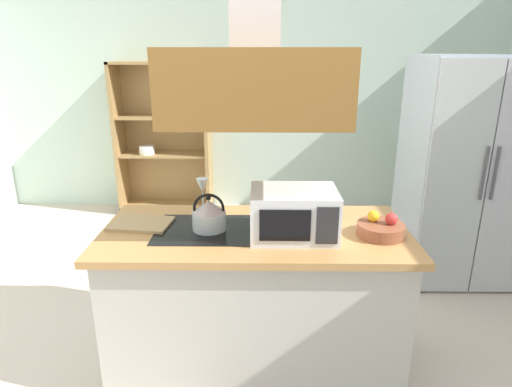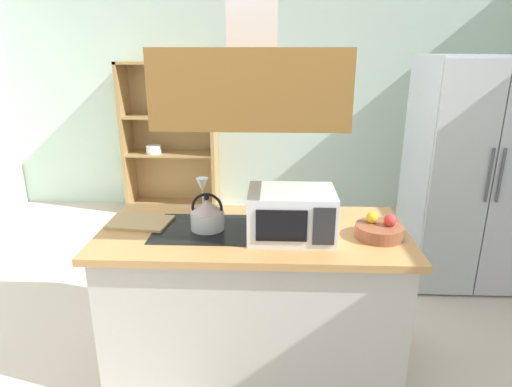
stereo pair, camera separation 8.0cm
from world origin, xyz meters
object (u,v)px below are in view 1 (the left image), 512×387
Objects in this scene: microwave at (294,213)px; fruit_bowl at (381,228)px; kettle at (209,215)px; cutting_board at (141,224)px; wine_glass_on_counter at (202,187)px; dish_cabinet at (165,147)px; refrigerator at (464,172)px.

microwave reaches higher than fruit_bowl.
fruit_bowl is at bearing -4.40° from kettle.
microwave is at bearing -9.12° from cutting_board.
dish_cabinet is at bearing 107.48° from wine_glass_on_counter.
cutting_board is at bearing 171.34° from kettle.
fruit_bowl is at bearing 0.69° from microwave.
refrigerator is at bearing 31.45° from kettle.
dish_cabinet is at bearing 122.20° from fruit_bowl.
refrigerator is 2.62m from cutting_board.
wine_glass_on_counter is (-2.03, -0.88, 0.14)m from refrigerator.
refrigerator is 2.22m from wine_glass_on_counter.
dish_cabinet is 2.75m from cutting_board.
microwave reaches higher than wine_glass_on_counter.
wine_glass_on_counter is (-0.08, 0.32, 0.06)m from kettle.
refrigerator reaches higher than kettle.
microwave is (0.87, -0.14, 0.12)m from cutting_board.
cutting_board is at bearing 174.32° from fruit_bowl.
wine_glass_on_counter is 1.10m from fruit_bowl.
refrigerator is 3.98× the size of microwave.
refrigerator reaches higher than microwave.
dish_cabinet reaches higher than cutting_board.
microwave reaches higher than cutting_board.
refrigerator reaches higher than dish_cabinet.
cutting_board is 1.65× the size of wine_glass_on_counter.
microwave is at bearing -36.24° from wine_glass_on_counter.
kettle is 1.03× the size of wine_glass_on_counter.
kettle is at bearing 175.60° from fruit_bowl.
kettle is 0.46× the size of microwave.
refrigerator is 3.22m from dish_cabinet.
fruit_bowl is (0.48, 0.01, -0.09)m from microwave.
dish_cabinet is (-2.81, 1.58, -0.15)m from refrigerator.
cutting_board is at bearing -80.69° from dish_cabinet.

